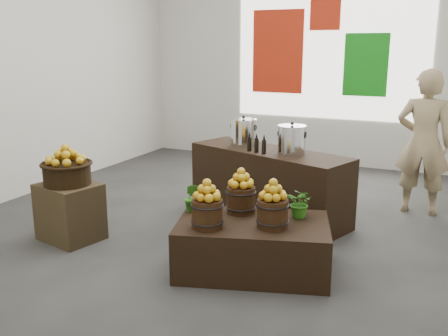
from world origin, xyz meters
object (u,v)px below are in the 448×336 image
at_px(wicker_basket, 67,174).
at_px(display_table, 253,246).
at_px(stock_pot_left, 243,133).
at_px(stock_pot_center, 292,141).
at_px(crate, 70,212).
at_px(shopper, 423,142).
at_px(counter, 269,184).

height_order(wicker_basket, display_table, wicker_basket).
relative_size(stock_pot_left, stock_pot_center, 1.00).
height_order(crate, wicker_basket, wicker_basket).
xyz_separation_m(crate, stock_pot_left, (1.27, 1.69, 0.67)).
bearing_deg(crate, shopper, 37.09).
distance_m(wicker_basket, display_table, 2.09).
bearing_deg(counter, display_table, -56.22).
xyz_separation_m(counter, stock_pot_center, (0.30, -0.11, 0.56)).
xyz_separation_m(display_table, stock_pot_left, (-0.76, 1.60, 0.74)).
height_order(display_table, shopper, shopper).
distance_m(counter, stock_pot_left, 0.69).
bearing_deg(display_table, stock_pot_center, 76.25).
xyz_separation_m(wicker_basket, shopper, (3.28, 2.48, 0.16)).
relative_size(crate, counter, 0.30).
xyz_separation_m(crate, display_table, (2.03, 0.09, -0.07)).
bearing_deg(stock_pot_left, display_table, -64.53).
bearing_deg(stock_pot_center, wicker_basket, -143.49).
bearing_deg(wicker_basket, crate, 0.00).
bearing_deg(crate, counter, 43.14).
xyz_separation_m(counter, shopper, (1.62, 0.93, 0.47)).
bearing_deg(shopper, crate, 37.50).
distance_m(crate, counter, 2.27).
relative_size(display_table, stock_pot_center, 4.38).
distance_m(display_table, stock_pot_center, 1.54).
bearing_deg(wicker_basket, stock_pot_left, 52.99).
relative_size(counter, shopper, 1.14).
bearing_deg(display_table, crate, 165.60).
height_order(stock_pot_center, shopper, shopper).
height_order(display_table, stock_pot_center, stock_pot_center).
bearing_deg(wicker_basket, display_table, 2.58).
relative_size(wicker_basket, stock_pot_center, 1.57).
bearing_deg(wicker_basket, shopper, 37.09).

